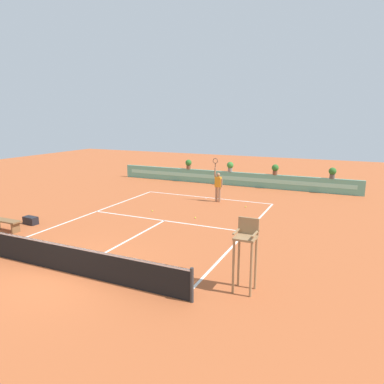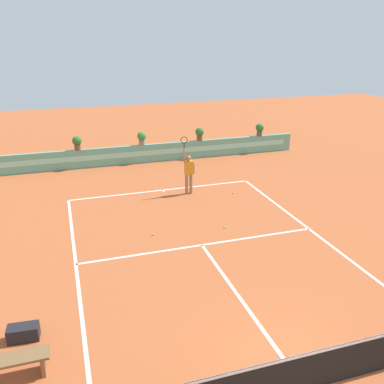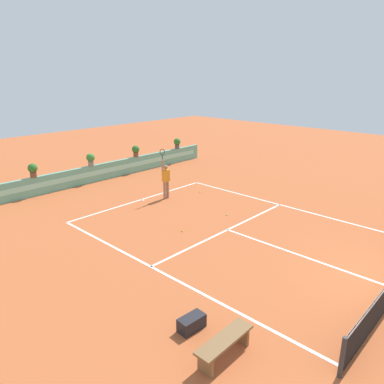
{
  "view_description": "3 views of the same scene",
  "coord_description": "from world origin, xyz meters",
  "px_view_note": "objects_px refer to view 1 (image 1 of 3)",
  "views": [
    {
      "loc": [
        8.03,
        -7.91,
        4.95
      ],
      "look_at": [
        0.41,
        8.77,
        1.0
      ],
      "focal_mm": 32.78,
      "sensor_mm": 36.0,
      "label": 1
    },
    {
      "loc": [
        -4.11,
        -5.4,
        6.68
      ],
      "look_at": [
        0.41,
        8.77,
        1.0
      ],
      "focal_mm": 39.2,
      "sensor_mm": 36.0,
      "label": 2
    },
    {
      "loc": [
        -11.0,
        -1.92,
        6.09
      ],
      "look_at": [
        0.41,
        8.77,
        1.0
      ],
      "focal_mm": 34.21,
      "sensor_mm": 36.0,
      "label": 3
    }
  ],
  "objects_px": {
    "gear_bag": "(31,220)",
    "tennis_ball_mid_court": "(195,218)",
    "bench_courtside": "(5,223)",
    "tennis_player": "(218,184)",
    "potted_plant_right": "(275,169)",
    "tennis_ball_by_sideline": "(246,207)",
    "tennis_ball_near_baseline": "(152,211)",
    "umpire_chair": "(246,246)",
    "potted_plant_left": "(189,164)",
    "potted_plant_far_right": "(332,172)",
    "potted_plant_centre": "(230,166)"
  },
  "relations": [
    {
      "from": "tennis_ball_mid_court",
      "to": "potted_plant_far_right",
      "type": "height_order",
      "value": "potted_plant_far_right"
    },
    {
      "from": "potted_plant_right",
      "to": "potted_plant_left",
      "type": "distance_m",
      "value": 6.65
    },
    {
      "from": "tennis_ball_near_baseline",
      "to": "potted_plant_centre",
      "type": "distance_m",
      "value": 8.98
    },
    {
      "from": "gear_bag",
      "to": "tennis_ball_mid_court",
      "type": "xyz_separation_m",
      "value": [
        6.66,
        4.09,
        -0.15
      ]
    },
    {
      "from": "tennis_ball_by_sideline",
      "to": "potted_plant_left",
      "type": "bearing_deg",
      "value": 136.86
    },
    {
      "from": "umpire_chair",
      "to": "bench_courtside",
      "type": "distance_m",
      "value": 11.22
    },
    {
      "from": "gear_bag",
      "to": "tennis_ball_mid_court",
      "type": "height_order",
      "value": "gear_bag"
    },
    {
      "from": "tennis_player",
      "to": "tennis_ball_near_baseline",
      "type": "bearing_deg",
      "value": -124.35
    },
    {
      "from": "tennis_player",
      "to": "tennis_ball_near_baseline",
      "type": "height_order",
      "value": "tennis_player"
    },
    {
      "from": "umpire_chair",
      "to": "potted_plant_centre",
      "type": "xyz_separation_m",
      "value": [
        -5.52,
        15.13,
        0.07
      ]
    },
    {
      "from": "tennis_ball_mid_court",
      "to": "potted_plant_left",
      "type": "height_order",
      "value": "potted_plant_left"
    },
    {
      "from": "tennis_ball_near_baseline",
      "to": "bench_courtside",
      "type": "bearing_deg",
      "value": -127.53
    },
    {
      "from": "tennis_ball_near_baseline",
      "to": "potted_plant_left",
      "type": "xyz_separation_m",
      "value": [
        -1.97,
        8.77,
        1.38
      ]
    },
    {
      "from": "tennis_ball_near_baseline",
      "to": "potted_plant_left",
      "type": "relative_size",
      "value": 0.09
    },
    {
      "from": "bench_courtside",
      "to": "tennis_player",
      "type": "xyz_separation_m",
      "value": [
        6.64,
        9.03,
        0.67
      ]
    },
    {
      "from": "bench_courtside",
      "to": "tennis_ball_near_baseline",
      "type": "distance_m",
      "value": 6.95
    },
    {
      "from": "potted_plant_centre",
      "to": "tennis_player",
      "type": "bearing_deg",
      "value": -79.13
    },
    {
      "from": "potted_plant_far_right",
      "to": "potted_plant_left",
      "type": "height_order",
      "value": "same"
    },
    {
      "from": "umpire_chair",
      "to": "gear_bag",
      "type": "height_order",
      "value": "umpire_chair"
    },
    {
      "from": "gear_bag",
      "to": "tennis_ball_by_sideline",
      "type": "bearing_deg",
      "value": 40.94
    },
    {
      "from": "umpire_chair",
      "to": "tennis_ball_mid_court",
      "type": "bearing_deg",
      "value": 125.09
    },
    {
      "from": "tennis_ball_near_baseline",
      "to": "potted_plant_right",
      "type": "relative_size",
      "value": 0.09
    },
    {
      "from": "tennis_ball_near_baseline",
      "to": "gear_bag",
      "type": "bearing_deg",
      "value": -133.08
    },
    {
      "from": "tennis_ball_near_baseline",
      "to": "potted_plant_right",
      "type": "distance_m",
      "value": 10.03
    },
    {
      "from": "potted_plant_far_right",
      "to": "potted_plant_right",
      "type": "relative_size",
      "value": 1.0
    },
    {
      "from": "gear_bag",
      "to": "tennis_player",
      "type": "relative_size",
      "value": 0.27
    },
    {
      "from": "gear_bag",
      "to": "potted_plant_far_right",
      "type": "bearing_deg",
      "value": 46.49
    },
    {
      "from": "bench_courtside",
      "to": "potted_plant_left",
      "type": "bearing_deg",
      "value": 81.0
    },
    {
      "from": "gear_bag",
      "to": "potted_plant_right",
      "type": "height_order",
      "value": "potted_plant_right"
    },
    {
      "from": "tennis_ball_mid_court",
      "to": "tennis_ball_by_sideline",
      "type": "height_order",
      "value": "same"
    },
    {
      "from": "tennis_ball_by_sideline",
      "to": "potted_plant_right",
      "type": "relative_size",
      "value": 0.09
    },
    {
      "from": "tennis_ball_near_baseline",
      "to": "tennis_ball_mid_court",
      "type": "relative_size",
      "value": 1.0
    },
    {
      "from": "tennis_player",
      "to": "potted_plant_far_right",
      "type": "height_order",
      "value": "tennis_player"
    },
    {
      "from": "tennis_ball_mid_court",
      "to": "potted_plant_far_right",
      "type": "bearing_deg",
      "value": 57.34
    },
    {
      "from": "gear_bag",
      "to": "potted_plant_centre",
      "type": "relative_size",
      "value": 0.97
    },
    {
      "from": "tennis_ball_by_sideline",
      "to": "tennis_player",
      "type": "bearing_deg",
      "value": 161.78
    },
    {
      "from": "gear_bag",
      "to": "tennis_ball_near_baseline",
      "type": "relative_size",
      "value": 10.29
    },
    {
      "from": "potted_plant_far_right",
      "to": "potted_plant_centre",
      "type": "relative_size",
      "value": 1.0
    },
    {
      "from": "bench_courtside",
      "to": "tennis_ball_mid_court",
      "type": "relative_size",
      "value": 23.53
    },
    {
      "from": "tennis_player",
      "to": "potted_plant_right",
      "type": "distance_m",
      "value": 5.73
    },
    {
      "from": "potted_plant_far_right",
      "to": "potted_plant_right",
      "type": "xyz_separation_m",
      "value": [
        -3.71,
        0.0,
        0.0
      ]
    },
    {
      "from": "potted_plant_far_right",
      "to": "potted_plant_centre",
      "type": "distance_m",
      "value": 6.98
    },
    {
      "from": "bench_courtside",
      "to": "gear_bag",
      "type": "distance_m",
      "value": 1.21
    },
    {
      "from": "umpire_chair",
      "to": "potted_plant_left",
      "type": "bearing_deg",
      "value": 120.44
    },
    {
      "from": "bench_courtside",
      "to": "tennis_player",
      "type": "distance_m",
      "value": 11.22
    },
    {
      "from": "bench_courtside",
      "to": "potted_plant_left",
      "type": "xyz_separation_m",
      "value": [
        2.26,
        14.27,
        1.04
      ]
    },
    {
      "from": "tennis_ball_mid_court",
      "to": "potted_plant_right",
      "type": "xyz_separation_m",
      "value": [
        2.06,
        9.0,
        1.38
      ]
    },
    {
      "from": "umpire_chair",
      "to": "bench_courtside",
      "type": "bearing_deg",
      "value": 175.61
    },
    {
      "from": "tennis_ball_by_sideline",
      "to": "potted_plant_far_right",
      "type": "distance_m",
      "value": 7.28
    },
    {
      "from": "tennis_ball_mid_court",
      "to": "potted_plant_left",
      "type": "bearing_deg",
      "value": 117.0
    }
  ]
}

